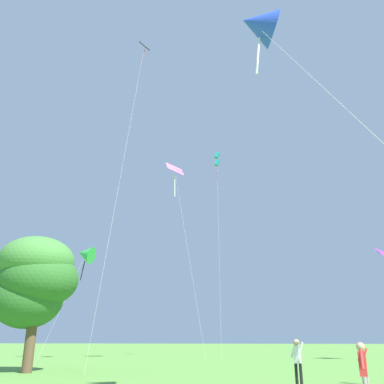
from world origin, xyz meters
name	(u,v)px	position (x,y,z in m)	size (l,w,h in m)	color
kite_green_small	(85,254)	(-19.85, 37.62, 10.11)	(1.93, 8.39, 11.17)	green
kite_pink_low	(175,176)	(-10.07, 35.82, 17.44)	(4.62, 5.39, 19.05)	pink
kite_black_large	(142,61)	(-11.76, 28.23, 26.10)	(1.07, 10.26, 28.87)	black
kite_teal_box	(217,161)	(-6.43, 42.27, 21.69)	(0.91, 5.77, 22.73)	teal
kite_blue_delta	(259,25)	(-1.47, 9.27, 12.35)	(4.49, 9.14, 13.20)	blue
person_far_back	(363,369)	(0.71, 9.70, 1.02)	(0.23, 0.55, 1.70)	gray
person_in_red_shirt	(297,358)	(-0.63, 15.24, 1.07)	(0.56, 0.30, 1.79)	black
person_foreground_watcher	(363,361)	(2.19, 16.97, 0.91)	(0.49, 0.21, 1.52)	gray
tree_right_cluster	(35,280)	(-15.31, 20.45, 5.12)	(5.09, 4.69, 7.69)	brown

